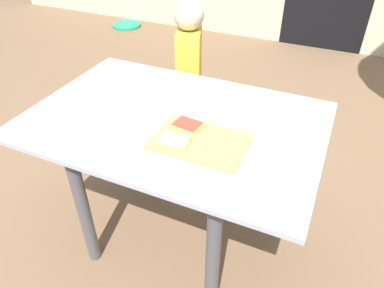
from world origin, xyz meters
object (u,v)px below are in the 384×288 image
at_px(pizza_slice_near_left, 174,141).
at_px(child_left, 189,73).
at_px(dining_table, 175,141).
at_px(cutting_board, 200,141).
at_px(plate_white_right, 224,128).
at_px(garden_hose_coil, 127,25).
at_px(pizza_slice_far_left, 187,125).

height_order(pizza_slice_near_left, child_left, child_left).
xyz_separation_m(dining_table, cutting_board, (0.17, -0.12, 0.13)).
relative_size(dining_table, plate_white_right, 6.56).
distance_m(dining_table, garden_hose_coil, 3.53).
bearing_deg(garden_hose_coil, child_left, -48.39).
bearing_deg(dining_table, garden_hose_coil, 127.02).
height_order(pizza_slice_far_left, child_left, child_left).
relative_size(dining_table, garden_hose_coil, 3.54).
relative_size(pizza_slice_far_left, garden_hose_coil, 0.37).
bearing_deg(pizza_slice_far_left, plate_white_right, 26.01).
bearing_deg(pizza_slice_near_left, child_left, 110.91).
relative_size(dining_table, pizza_slice_near_left, 9.91).
bearing_deg(plate_white_right, pizza_slice_near_left, -126.58).
distance_m(pizza_slice_near_left, child_left, 0.94).
relative_size(plate_white_right, garden_hose_coil, 0.54).
bearing_deg(pizza_slice_near_left, plate_white_right, 53.42).
distance_m(pizza_slice_far_left, child_left, 0.83).
bearing_deg(cutting_board, dining_table, 145.75).
relative_size(dining_table, child_left, 1.21).
distance_m(dining_table, child_left, 0.74).
relative_size(dining_table, pizza_slice_far_left, 9.60).
relative_size(cutting_board, pizza_slice_far_left, 2.79).
bearing_deg(plate_white_right, child_left, 124.70).
xyz_separation_m(pizza_slice_near_left, pizza_slice_far_left, (0.00, 0.12, 0.00)).
relative_size(pizza_slice_near_left, child_left, 0.12).
height_order(child_left, garden_hose_coil, child_left).
xyz_separation_m(pizza_slice_near_left, garden_hose_coil, (-2.18, 2.94, -0.75)).
height_order(cutting_board, child_left, child_left).
bearing_deg(child_left, pizza_slice_far_left, -66.01).
height_order(pizza_slice_near_left, plate_white_right, pizza_slice_near_left).
height_order(pizza_slice_far_left, plate_white_right, pizza_slice_far_left).
bearing_deg(child_left, plate_white_right, -55.30).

